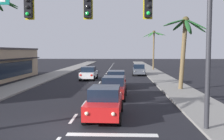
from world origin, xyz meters
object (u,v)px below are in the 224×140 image
at_px(sedan_oncoming_far, 89,73).
at_px(palm_right_farthest, 154,40).
at_px(sedan_third_in_queue, 114,87).
at_px(sedan_lead_at_stop_bar, 105,102).
at_px(traffic_signal_mast, 127,19).
at_px(palm_right_second, 184,39).
at_px(sedan_parked_nearest_kerb, 139,70).
at_px(sedan_fifth_in_queue, 116,79).

relative_size(sedan_oncoming_far, palm_right_farthest, 0.59).
xyz_separation_m(sedan_third_in_queue, palm_right_farthest, (6.65, 29.51, 4.83)).
bearing_deg(sedan_third_in_queue, sedan_lead_at_stop_bar, -92.88).
xyz_separation_m(traffic_signal_mast, palm_right_second, (5.49, 12.35, -0.29)).
bearing_deg(sedan_oncoming_far, sedan_parked_nearest_kerb, 43.34).
distance_m(traffic_signal_mast, sedan_third_in_queue, 9.12).
bearing_deg(sedan_fifth_in_queue, sedan_third_in_queue, -90.73).
bearing_deg(palm_right_farthest, sedan_lead_at_stop_bar, -101.12).
bearing_deg(traffic_signal_mast, sedan_oncoming_far, 102.14).
distance_m(sedan_third_in_queue, sedan_parked_nearest_kerb, 19.37).
xyz_separation_m(sedan_fifth_in_queue, palm_right_second, (6.28, -1.51, 3.91)).
xyz_separation_m(traffic_signal_mast, palm_right_farthest, (5.79, 37.56, 0.62)).
xyz_separation_m(sedan_oncoming_far, sedan_parked_nearest_kerb, (6.77, 6.39, 0.00)).
bearing_deg(sedan_lead_at_stop_bar, traffic_signal_mast, -62.62).
distance_m(sedan_oncoming_far, palm_right_second, 13.61).
bearing_deg(sedan_third_in_queue, sedan_parked_nearest_kerb, 80.58).
height_order(traffic_signal_mast, palm_right_farthest, palm_right_farthest).
bearing_deg(sedan_oncoming_far, sedan_lead_at_stop_bar, -79.87).
bearing_deg(sedan_lead_at_stop_bar, palm_right_second, 56.70).
xyz_separation_m(sedan_fifth_in_queue, sedan_oncoming_far, (-3.68, 6.90, 0.00)).
height_order(traffic_signal_mast, sedan_lead_at_stop_bar, traffic_signal_mast).
bearing_deg(palm_right_second, sedan_parked_nearest_kerb, 102.14).
xyz_separation_m(sedan_lead_at_stop_bar, sedan_fifth_in_queue, (0.37, 11.64, 0.00)).
height_order(sedan_oncoming_far, palm_right_farthest, palm_right_farthest).
distance_m(traffic_signal_mast, sedan_parked_nearest_kerb, 27.58).
xyz_separation_m(sedan_parked_nearest_kerb, palm_right_farthest, (3.48, 10.40, 4.83)).
distance_m(sedan_lead_at_stop_bar, sedan_fifth_in_queue, 11.64).
distance_m(traffic_signal_mast, palm_right_farthest, 38.01).
height_order(traffic_signal_mast, sedan_oncoming_far, traffic_signal_mast).
bearing_deg(sedan_fifth_in_queue, sedan_oncoming_far, 118.06).
distance_m(traffic_signal_mast, sedan_fifth_in_queue, 14.51).
height_order(sedan_third_in_queue, palm_right_farthest, palm_right_farthest).
height_order(sedan_fifth_in_queue, sedan_oncoming_far, same).
xyz_separation_m(sedan_lead_at_stop_bar, sedan_oncoming_far, (-3.31, 18.54, 0.00)).
bearing_deg(sedan_third_in_queue, sedan_fifth_in_queue, 89.27).
bearing_deg(palm_right_farthest, traffic_signal_mast, -98.76).
relative_size(sedan_lead_at_stop_bar, sedan_fifth_in_queue, 1.01).
bearing_deg(sedan_third_in_queue, sedan_oncoming_far, 105.82).
distance_m(sedan_third_in_queue, palm_right_second, 8.62).
bearing_deg(sedan_oncoming_far, sedan_fifth_in_queue, -61.94).
relative_size(sedan_parked_nearest_kerb, palm_right_farthest, 0.60).
distance_m(sedan_third_in_queue, sedan_oncoming_far, 13.22).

